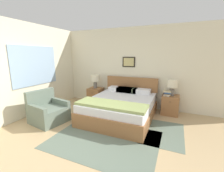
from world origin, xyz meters
TOP-DOWN VIEW (x-y plane):
  - ground_plane at (0.00, 0.00)m, footprint 16.00×16.00m
  - wall_back at (0.00, 2.99)m, footprint 6.88×0.09m
  - wall_left at (-2.27, 1.47)m, footprint 0.08×5.36m
  - area_rug_main at (0.30, 0.66)m, footprint 2.16×1.59m
  - area_rug_bedside at (1.39, 1.44)m, footprint 0.88×1.27m
  - bed at (0.20, 1.89)m, footprint 1.72×2.08m
  - armchair at (-1.44, 0.86)m, footprint 0.90×0.89m
  - nightstand_near_window at (-1.05, 2.68)m, footprint 0.47×0.49m
  - nightstand_by_door at (1.46, 2.68)m, footprint 0.47×0.49m
  - table_lamp_near_window at (-1.06, 2.67)m, footprint 0.30×0.30m
  - table_lamp_by_door at (1.48, 2.67)m, footprint 0.30×0.30m
  - book_thick_bottom at (1.35, 2.63)m, footprint 0.19×0.23m
  - book_hardcover_middle at (1.35, 2.63)m, footprint 0.20×0.27m
  - book_novel_upper at (1.35, 2.63)m, footprint 0.21×0.23m
  - book_slim_near_top at (1.35, 2.63)m, footprint 0.20×0.27m
  - book_paperback_top at (1.35, 2.63)m, footprint 0.21×0.22m

SIDE VIEW (x-z plane):
  - ground_plane at x=0.00m, z-range 0.00..0.00m
  - area_rug_main at x=0.30m, z-range 0.00..0.01m
  - area_rug_bedside at x=1.39m, z-range 0.00..0.01m
  - armchair at x=-1.44m, z-range -0.14..0.68m
  - nightstand_near_window at x=-1.05m, z-range 0.00..0.56m
  - nightstand_by_door at x=1.46m, z-range 0.00..0.56m
  - bed at x=0.20m, z-range -0.20..0.81m
  - book_thick_bottom at x=1.35m, z-range 0.56..0.60m
  - book_hardcover_middle at x=1.35m, z-range 0.60..0.62m
  - book_novel_upper at x=1.35m, z-range 0.62..0.65m
  - book_slim_near_top at x=1.35m, z-range 0.65..0.67m
  - book_paperback_top at x=1.35m, z-range 0.67..0.71m
  - table_lamp_near_window at x=-1.06m, z-range 0.66..1.13m
  - table_lamp_by_door at x=1.48m, z-range 0.66..1.13m
  - wall_back at x=0.00m, z-range 0.00..2.60m
  - wall_left at x=-2.27m, z-range 0.00..2.60m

